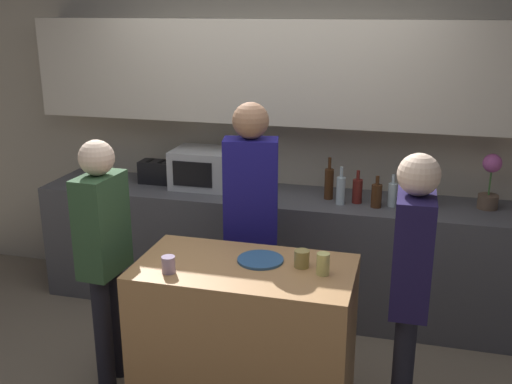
{
  "coord_description": "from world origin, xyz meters",
  "views": [
    {
      "loc": [
        1.0,
        -2.82,
        2.29
      ],
      "look_at": [
        0.17,
        0.34,
        1.27
      ],
      "focal_mm": 42.0,
      "sensor_mm": 36.0,
      "label": 1
    }
  ],
  "objects_px": {
    "bottle_3": "(377,195)",
    "person_center": "(104,246)",
    "bottle_2": "(357,191)",
    "bottle_6": "(428,193)",
    "cup_0": "(302,259)",
    "person_right": "(410,278)",
    "plate_on_island": "(260,260)",
    "bottle_1": "(341,190)",
    "bottle_5": "(408,195)",
    "microwave": "(207,168)",
    "potted_plant": "(490,181)",
    "toaster": "(156,172)",
    "cup_2": "(323,264)",
    "bottle_4": "(392,194)",
    "bottle_0": "(329,183)",
    "person_left": "(251,210)",
    "cup_1": "(168,265)"
  },
  "relations": [
    {
      "from": "person_left",
      "to": "bottle_6",
      "type": "bearing_deg",
      "value": -158.91
    },
    {
      "from": "bottle_6",
      "to": "plate_on_island",
      "type": "distance_m",
      "value": 1.52
    },
    {
      "from": "potted_plant",
      "to": "bottle_3",
      "type": "bearing_deg",
      "value": -167.29
    },
    {
      "from": "bottle_5",
      "to": "person_right",
      "type": "relative_size",
      "value": 0.14
    },
    {
      "from": "bottle_1",
      "to": "person_right",
      "type": "height_order",
      "value": "person_right"
    },
    {
      "from": "bottle_5",
      "to": "bottle_3",
      "type": "bearing_deg",
      "value": -161.53
    },
    {
      "from": "microwave",
      "to": "potted_plant",
      "type": "xyz_separation_m",
      "value": [
        2.09,
        0.0,
        0.05
      ]
    },
    {
      "from": "toaster",
      "to": "bottle_6",
      "type": "height_order",
      "value": "bottle_6"
    },
    {
      "from": "bottle_2",
      "to": "potted_plant",
      "type": "bearing_deg",
      "value": 6.82
    },
    {
      "from": "microwave",
      "to": "cup_2",
      "type": "distance_m",
      "value": 1.78
    },
    {
      "from": "toaster",
      "to": "bottle_3",
      "type": "distance_m",
      "value": 1.76
    },
    {
      "from": "cup_0",
      "to": "person_right",
      "type": "bearing_deg",
      "value": -5.85
    },
    {
      "from": "plate_on_island",
      "to": "bottle_0",
      "type": "bearing_deg",
      "value": 80.52
    },
    {
      "from": "plate_on_island",
      "to": "cup_0",
      "type": "xyz_separation_m",
      "value": [
        0.24,
        -0.02,
        0.04
      ]
    },
    {
      "from": "toaster",
      "to": "bottle_3",
      "type": "height_order",
      "value": "bottle_3"
    },
    {
      "from": "person_center",
      "to": "person_right",
      "type": "distance_m",
      "value": 1.77
    },
    {
      "from": "bottle_1",
      "to": "bottle_3",
      "type": "xyz_separation_m",
      "value": [
        0.25,
        -0.0,
        -0.02
      ]
    },
    {
      "from": "bottle_2",
      "to": "bottle_6",
      "type": "distance_m",
      "value": 0.49
    },
    {
      "from": "bottle_0",
      "to": "bottle_2",
      "type": "relative_size",
      "value": 1.3
    },
    {
      "from": "bottle_3",
      "to": "person_center",
      "type": "distance_m",
      "value": 1.91
    },
    {
      "from": "toaster",
      "to": "cup_0",
      "type": "xyz_separation_m",
      "value": [
        1.43,
        -1.31,
        -0.04
      ]
    },
    {
      "from": "bottle_3",
      "to": "cup_0",
      "type": "relative_size",
      "value": 2.38
    },
    {
      "from": "potted_plant",
      "to": "person_left",
      "type": "distance_m",
      "value": 1.71
    },
    {
      "from": "cup_0",
      "to": "bottle_3",
      "type": "bearing_deg",
      "value": 74.24
    },
    {
      "from": "person_center",
      "to": "person_right",
      "type": "height_order",
      "value": "person_right"
    },
    {
      "from": "cup_2",
      "to": "plate_on_island",
      "type": "bearing_deg",
      "value": 167.42
    },
    {
      "from": "bottle_3",
      "to": "plate_on_island",
      "type": "xyz_separation_m",
      "value": [
        -0.56,
        -1.12,
        -0.08
      ]
    },
    {
      "from": "bottle_2",
      "to": "bottle_6",
      "type": "height_order",
      "value": "bottle_6"
    },
    {
      "from": "bottle_0",
      "to": "person_center",
      "type": "relative_size",
      "value": 0.2
    },
    {
      "from": "bottle_0",
      "to": "bottle_6",
      "type": "xyz_separation_m",
      "value": [
        0.7,
        -0.02,
        -0.01
      ]
    },
    {
      "from": "person_right",
      "to": "bottle_5",
      "type": "bearing_deg",
      "value": 1.4
    },
    {
      "from": "cup_0",
      "to": "bottle_2",
      "type": "bearing_deg",
      "value": 81.47
    },
    {
      "from": "bottle_2",
      "to": "bottle_5",
      "type": "xyz_separation_m",
      "value": [
        0.35,
        0.01,
        -0.01
      ]
    },
    {
      "from": "bottle_0",
      "to": "person_left",
      "type": "height_order",
      "value": "person_left"
    },
    {
      "from": "potted_plant",
      "to": "bottle_5",
      "type": "bearing_deg",
      "value": -169.61
    },
    {
      "from": "toaster",
      "to": "bottle_2",
      "type": "bearing_deg",
      "value": -3.83
    },
    {
      "from": "bottle_4",
      "to": "cup_1",
      "type": "xyz_separation_m",
      "value": [
        -1.1,
        -1.44,
        -0.04
      ]
    },
    {
      "from": "potted_plant",
      "to": "person_center",
      "type": "xyz_separation_m",
      "value": [
        -2.27,
        -1.33,
        -0.19
      ]
    },
    {
      "from": "bottle_1",
      "to": "cup_0",
      "type": "bearing_deg",
      "value": -93.39
    },
    {
      "from": "cup_0",
      "to": "cup_2",
      "type": "distance_m",
      "value": 0.14
    },
    {
      "from": "cup_2",
      "to": "bottle_4",
      "type": "bearing_deg",
      "value": 76.41
    },
    {
      "from": "bottle_0",
      "to": "cup_1",
      "type": "xyz_separation_m",
      "value": [
        -0.64,
        -1.5,
        -0.07
      ]
    },
    {
      "from": "bottle_3",
      "to": "bottle_6",
      "type": "bearing_deg",
      "value": 14.43
    },
    {
      "from": "plate_on_island",
      "to": "person_right",
      "type": "distance_m",
      "value": 0.82
    },
    {
      "from": "bottle_3",
      "to": "cup_1",
      "type": "height_order",
      "value": "bottle_3"
    },
    {
      "from": "bottle_3",
      "to": "person_left",
      "type": "distance_m",
      "value": 0.98
    },
    {
      "from": "potted_plant",
      "to": "bottle_1",
      "type": "bearing_deg",
      "value": -170.66
    },
    {
      "from": "microwave",
      "to": "potted_plant",
      "type": "bearing_deg",
      "value": 0.04
    },
    {
      "from": "potted_plant",
      "to": "bottle_3",
      "type": "height_order",
      "value": "potted_plant"
    },
    {
      "from": "bottle_2",
      "to": "plate_on_island",
      "type": "height_order",
      "value": "bottle_2"
    }
  ]
}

